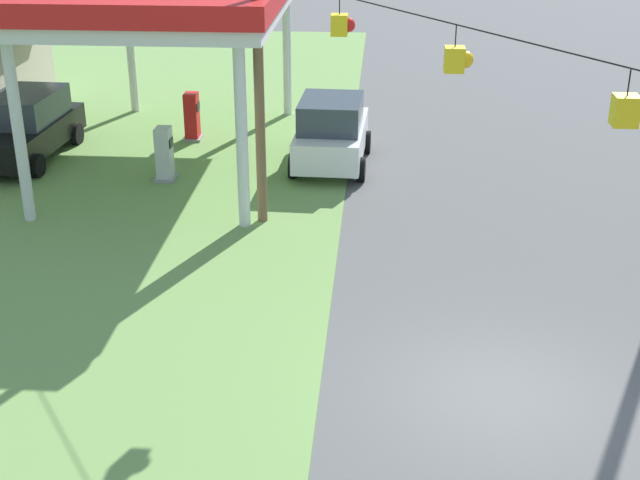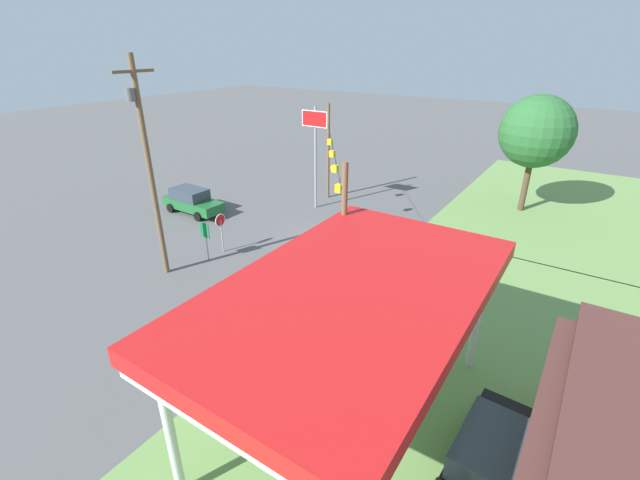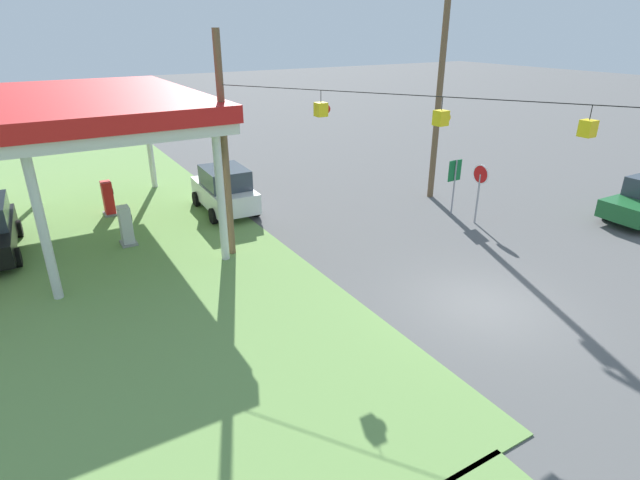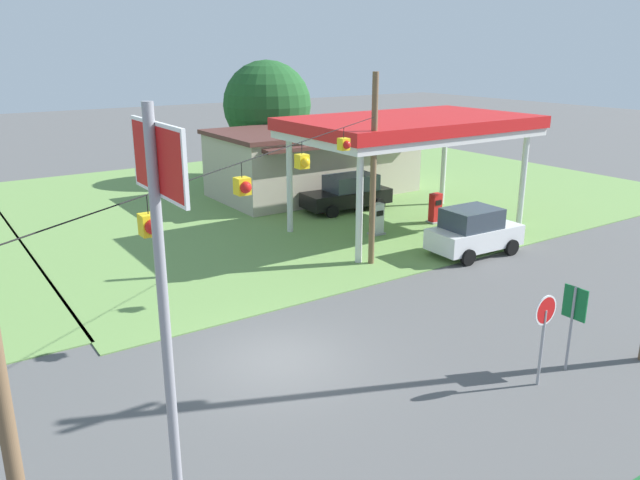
# 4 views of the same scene
# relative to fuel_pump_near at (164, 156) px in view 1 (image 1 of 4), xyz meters

# --- Properties ---
(ground_plane) EXTENTS (160.00, 160.00, 0.00)m
(ground_plane) POSITION_rel_fuel_pump_near_xyz_m (-10.03, -8.07, -0.72)
(ground_plane) COLOR #565656
(fuel_pump_near) EXTENTS (0.71, 0.56, 1.52)m
(fuel_pump_near) POSITION_rel_fuel_pump_near_xyz_m (0.00, 0.00, 0.00)
(fuel_pump_near) COLOR gray
(fuel_pump_near) RESTS_ON ground
(fuel_pump_far) EXTENTS (0.71, 0.56, 1.52)m
(fuel_pump_far) POSITION_rel_fuel_pump_near_xyz_m (3.73, 0.00, 0.00)
(fuel_pump_far) COLOR gray
(fuel_pump_far) RESTS_ON ground
(car_at_pumps_front) EXTENTS (4.13, 2.23, 2.03)m
(car_at_pumps_front) POSITION_rel_fuel_pump_near_xyz_m (1.58, -4.50, 0.30)
(car_at_pumps_front) COLOR white
(car_at_pumps_front) RESTS_ON ground
(car_at_pumps_rear) EXTENTS (4.91, 2.27, 1.94)m
(car_at_pumps_rear) POSITION_rel_fuel_pump_near_xyz_m (1.64, 4.50, 0.26)
(car_at_pumps_rear) COLOR black
(car_at_pumps_rear) RESTS_ON ground
(signal_span_gantry) EXTENTS (14.76, 10.24, 7.58)m
(signal_span_gantry) POSITION_rel_fuel_pump_near_xyz_m (-10.03, -8.08, 3.44)
(signal_span_gantry) COLOR brown
(signal_span_gantry) RESTS_ON ground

